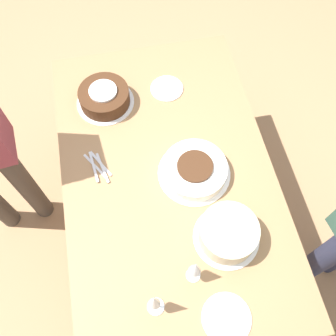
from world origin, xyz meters
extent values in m
plane|color=#A87F56|center=(0.00, 0.00, 0.00)|extent=(12.00, 12.00, 0.00)
cube|color=#9E754C|center=(0.00, 0.00, 0.75)|extent=(1.63, 1.00, 0.03)
cylinder|color=brown|center=(-0.74, -0.42, 0.37)|extent=(0.07, 0.07, 0.73)
cylinder|color=brown|center=(-0.74, 0.42, 0.37)|extent=(0.07, 0.07, 0.73)
cylinder|color=brown|center=(0.74, 0.42, 0.37)|extent=(0.07, 0.07, 0.73)
cylinder|color=white|center=(0.03, 0.12, 0.77)|extent=(0.34, 0.34, 0.01)
cylinder|color=white|center=(0.03, 0.12, 0.80)|extent=(0.30, 0.30, 0.06)
cylinder|color=#422614|center=(0.03, 0.12, 0.84)|extent=(0.17, 0.17, 0.01)
cylinder|color=white|center=(-0.47, -0.24, 0.77)|extent=(0.30, 0.30, 0.01)
cylinder|color=#422614|center=(-0.47, -0.24, 0.81)|extent=(0.26, 0.26, 0.08)
cylinder|color=white|center=(-0.47, -0.24, 0.86)|extent=(0.14, 0.14, 0.01)
cylinder|color=white|center=(0.36, 0.19, 0.77)|extent=(0.29, 0.29, 0.01)
cylinder|color=beige|center=(0.36, 0.19, 0.83)|extent=(0.25, 0.25, 0.11)
cylinder|color=silver|center=(0.58, -0.17, 0.76)|extent=(0.07, 0.07, 0.00)
cylinder|color=silver|center=(0.58, -0.17, 0.81)|extent=(0.01, 0.01, 0.09)
cone|color=silver|center=(0.58, -0.17, 0.92)|extent=(0.04, 0.04, 0.13)
cylinder|color=silver|center=(0.49, 0.01, 0.76)|extent=(0.06, 0.06, 0.00)
cylinder|color=silver|center=(0.49, 0.01, 0.81)|extent=(0.01, 0.01, 0.08)
cone|color=silver|center=(0.49, 0.01, 0.91)|extent=(0.05, 0.05, 0.11)
cylinder|color=silver|center=(-0.49, 0.09, 0.77)|extent=(0.17, 0.17, 0.01)
cylinder|color=silver|center=(0.68, 0.10, 0.77)|extent=(0.20, 0.20, 0.01)
cube|color=silver|center=(-0.10, -0.34, 0.76)|extent=(0.15, 0.10, 0.00)
cube|color=silver|center=(-0.11, -0.31, 0.77)|extent=(0.15, 0.09, 0.00)
cube|color=silver|center=(-0.08, -0.30, 0.77)|extent=(0.17, 0.05, 0.00)
cube|color=silver|center=(-0.10, -0.34, 0.77)|extent=(0.17, 0.03, 0.00)
cylinder|color=#4C4238|center=(-0.27, -0.78, 0.40)|extent=(0.11, 0.11, 0.80)
cylinder|color=#2D334C|center=(0.48, 0.70, 0.43)|extent=(0.11, 0.11, 0.86)
camera|label=1|loc=(0.77, -0.16, 2.35)|focal=40.00mm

